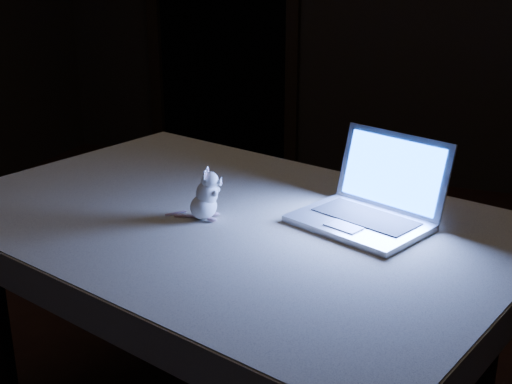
% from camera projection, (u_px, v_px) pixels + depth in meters
% --- Properties ---
extents(doorway, '(1.06, 0.36, 2.13)m').
position_uv_depth(doorway, '(222.00, 1.00, 4.37)').
color(doorway, black).
rests_on(doorway, back_wall).
extents(table, '(1.57, 1.25, 0.74)m').
position_uv_depth(table, '(229.00, 341.00, 1.89)').
color(table, black).
rests_on(table, floor).
extents(tablecloth, '(1.70, 1.39, 0.09)m').
position_uv_depth(tablecloth, '(259.00, 231.00, 1.77)').
color(tablecloth, beige).
rests_on(tablecloth, table).
extents(laptop, '(0.40, 0.38, 0.21)m').
position_uv_depth(laptop, '(361.00, 185.00, 1.65)').
color(laptop, silver).
rests_on(laptop, tablecloth).
extents(plush_mouse, '(0.13, 0.13, 0.13)m').
position_uv_depth(plush_mouse, '(203.00, 194.00, 1.71)').
color(plush_mouse, white).
rests_on(plush_mouse, tablecloth).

